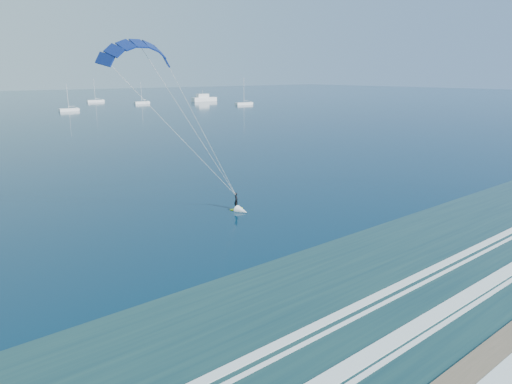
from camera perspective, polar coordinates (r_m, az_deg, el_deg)
The scene contains 7 objects.
ground at distance 28.18m, azimuth 27.77°, elevation -20.27°, with size 900.00×900.00×0.00m, color #083147.
kitesurfer_rig at distance 45.43m, azimuth -7.65°, elevation 7.52°, with size 18.30×6.68×19.10m.
motor_yacht at distance 261.42m, azimuth -6.56°, elevation 11.55°, with size 14.66×3.91×6.10m.
sailboat_3 at distance 206.33m, azimuth -22.35°, elevation 9.50°, with size 7.75×2.40×10.88m.
sailboat_4 at distance 266.28m, azimuth -19.44°, elevation 10.69°, with size 9.09×2.40×12.31m.
sailboat_5 at distance 245.20m, azimuth -14.09°, elevation 10.80°, with size 7.88×2.40×10.87m.
sailboat_6 at distance 230.40m, azimuth -1.51°, elevation 11.01°, with size 9.73×2.40×13.04m.
Camera 1 is at (-22.28, -7.87, 15.37)m, focal length 32.00 mm.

